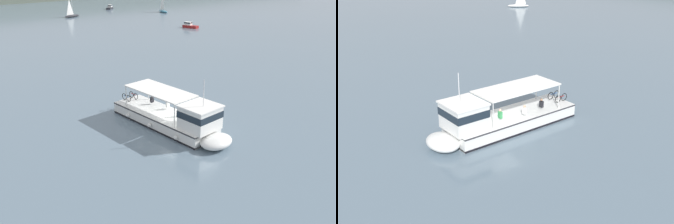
% 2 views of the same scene
% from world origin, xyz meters
% --- Properties ---
extents(ground_plane, '(400.00, 400.00, 0.00)m').
position_xyz_m(ground_plane, '(0.00, 0.00, 0.00)').
color(ground_plane, slate).
extents(ferry_main, '(4.34, 13.00, 5.32)m').
position_xyz_m(ferry_main, '(-0.42, -0.27, 1.02)').
color(ferry_main, white).
rests_on(ferry_main, ground).
extents(motorboat_far_left, '(2.26, 3.82, 1.26)m').
position_xyz_m(motorboat_far_left, '(36.50, 39.97, 0.54)').
color(motorboat_far_left, maroon).
rests_on(motorboat_far_left, ground).
extents(sailboat_outer_anchorage, '(5.00, 2.66, 5.40)m').
position_xyz_m(sailboat_outer_anchorage, '(22.81, 72.61, 0.54)').
color(sailboat_outer_anchorage, '#232328').
rests_on(sailboat_outer_anchorage, ground).
extents(motorboat_far_right, '(3.49, 3.44, 1.26)m').
position_xyz_m(motorboat_far_right, '(40.16, 82.49, 0.54)').
color(motorboat_far_right, '#232328').
rests_on(motorboat_far_right, ground).
extents(sailboat_near_starboard, '(2.29, 4.98, 5.40)m').
position_xyz_m(sailboat_near_starboard, '(48.42, 65.44, 0.54)').
color(sailboat_near_starboard, teal).
rests_on(sailboat_near_starboard, ground).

